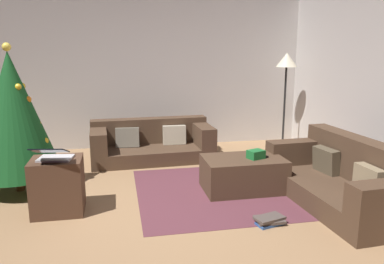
{
  "coord_description": "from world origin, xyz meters",
  "views": [
    {
      "loc": [
        -0.22,
        -3.65,
        1.71
      ],
      "look_at": [
        0.63,
        0.68,
        0.75
      ],
      "focal_mm": 35.84,
      "sensor_mm": 36.0,
      "label": 1
    }
  ],
  "objects_px": {
    "ottoman": "(243,174)",
    "corner_lamp": "(286,67)",
    "couch_right": "(344,179)",
    "laptop": "(53,155)",
    "book_stack": "(270,220)",
    "couch_left": "(152,143)",
    "christmas_tree": "(13,114)",
    "tv_remote": "(262,156)",
    "gift_box": "(256,154)",
    "side_table": "(58,186)"
  },
  "relations": [
    {
      "from": "couch_left",
      "to": "corner_lamp",
      "type": "xyz_separation_m",
      "value": [
        2.37,
        0.33,
        1.15
      ]
    },
    {
      "from": "couch_left",
      "to": "laptop",
      "type": "height_order",
      "value": "laptop"
    },
    {
      "from": "corner_lamp",
      "to": "laptop",
      "type": "bearing_deg",
      "value": -147.54
    },
    {
      "from": "corner_lamp",
      "to": "gift_box",
      "type": "bearing_deg",
      "value": -122.32
    },
    {
      "from": "couch_left",
      "to": "corner_lamp",
      "type": "distance_m",
      "value": 2.66
    },
    {
      "from": "couch_right",
      "to": "book_stack",
      "type": "relative_size",
      "value": 5.9
    },
    {
      "from": "ottoman",
      "to": "christmas_tree",
      "type": "xyz_separation_m",
      "value": [
        -2.7,
        0.52,
        0.75
      ]
    },
    {
      "from": "christmas_tree",
      "to": "book_stack",
      "type": "height_order",
      "value": "christmas_tree"
    },
    {
      "from": "laptop",
      "to": "corner_lamp",
      "type": "distance_m",
      "value": 4.27
    },
    {
      "from": "couch_right",
      "to": "laptop",
      "type": "height_order",
      "value": "laptop"
    },
    {
      "from": "couch_left",
      "to": "tv_remote",
      "type": "relative_size",
      "value": 11.83
    },
    {
      "from": "gift_box",
      "to": "tv_remote",
      "type": "relative_size",
      "value": 1.18
    },
    {
      "from": "tv_remote",
      "to": "corner_lamp",
      "type": "xyz_separation_m",
      "value": [
        1.16,
        1.93,
        0.98
      ]
    },
    {
      "from": "corner_lamp",
      "to": "book_stack",
      "type": "bearing_deg",
      "value": -116.39
    },
    {
      "from": "gift_box",
      "to": "christmas_tree",
      "type": "relative_size",
      "value": 0.11
    },
    {
      "from": "couch_right",
      "to": "corner_lamp",
      "type": "xyz_separation_m",
      "value": [
        0.42,
        2.54,
        1.12
      ]
    },
    {
      "from": "gift_box",
      "to": "corner_lamp",
      "type": "height_order",
      "value": "corner_lamp"
    },
    {
      "from": "corner_lamp",
      "to": "couch_left",
      "type": "bearing_deg",
      "value": -171.98
    },
    {
      "from": "laptop",
      "to": "gift_box",
      "type": "bearing_deg",
      "value": 6.63
    },
    {
      "from": "christmas_tree",
      "to": "side_table",
      "type": "relative_size",
      "value": 3.03
    },
    {
      "from": "laptop",
      "to": "book_stack",
      "type": "relative_size",
      "value": 1.4
    },
    {
      "from": "gift_box",
      "to": "book_stack",
      "type": "distance_m",
      "value": 1.02
    },
    {
      "from": "ottoman",
      "to": "side_table",
      "type": "relative_size",
      "value": 1.66
    },
    {
      "from": "couch_right",
      "to": "laptop",
      "type": "distance_m",
      "value": 3.16
    },
    {
      "from": "laptop",
      "to": "tv_remote",
      "type": "bearing_deg",
      "value": 7.72
    },
    {
      "from": "ottoman",
      "to": "tv_remote",
      "type": "height_order",
      "value": "tv_remote"
    },
    {
      "from": "couch_right",
      "to": "gift_box",
      "type": "relative_size",
      "value": 10.2
    },
    {
      "from": "corner_lamp",
      "to": "couch_right",
      "type": "bearing_deg",
      "value": -99.36
    },
    {
      "from": "tv_remote",
      "to": "book_stack",
      "type": "distance_m",
      "value": 1.08
    },
    {
      "from": "side_table",
      "to": "book_stack",
      "type": "distance_m",
      "value": 2.23
    },
    {
      "from": "side_table",
      "to": "couch_right",
      "type": "bearing_deg",
      "value": -6.46
    },
    {
      "from": "christmas_tree",
      "to": "gift_box",
      "type": "bearing_deg",
      "value": -11.27
    },
    {
      "from": "book_stack",
      "to": "corner_lamp",
      "type": "relative_size",
      "value": 0.2
    },
    {
      "from": "laptop",
      "to": "book_stack",
      "type": "xyz_separation_m",
      "value": [
        2.11,
        -0.64,
        -0.61
      ]
    },
    {
      "from": "christmas_tree",
      "to": "laptop",
      "type": "height_order",
      "value": "christmas_tree"
    },
    {
      "from": "christmas_tree",
      "to": "corner_lamp",
      "type": "relative_size",
      "value": 1.08
    },
    {
      "from": "side_table",
      "to": "ottoman",
      "type": "bearing_deg",
      "value": 6.75
    },
    {
      "from": "couch_left",
      "to": "christmas_tree",
      "type": "bearing_deg",
      "value": 29.82
    },
    {
      "from": "tv_remote",
      "to": "book_stack",
      "type": "height_order",
      "value": "tv_remote"
    },
    {
      "from": "ottoman",
      "to": "corner_lamp",
      "type": "bearing_deg",
      "value": 54.28
    },
    {
      "from": "gift_box",
      "to": "side_table",
      "type": "xyz_separation_m",
      "value": [
        -2.28,
        -0.2,
        -0.17
      ]
    },
    {
      "from": "tv_remote",
      "to": "laptop",
      "type": "distance_m",
      "value": 2.42
    },
    {
      "from": "tv_remote",
      "to": "christmas_tree",
      "type": "distance_m",
      "value": 3.03
    },
    {
      "from": "gift_box",
      "to": "laptop",
      "type": "bearing_deg",
      "value": -173.37
    },
    {
      "from": "ottoman",
      "to": "book_stack",
      "type": "relative_size",
      "value": 2.98
    },
    {
      "from": "couch_left",
      "to": "gift_box",
      "type": "height_order",
      "value": "couch_left"
    },
    {
      "from": "christmas_tree",
      "to": "book_stack",
      "type": "distance_m",
      "value": 3.18
    },
    {
      "from": "christmas_tree",
      "to": "couch_right",
      "type": "bearing_deg",
      "value": -16.96
    },
    {
      "from": "couch_left",
      "to": "gift_box",
      "type": "bearing_deg",
      "value": 121.53
    },
    {
      "from": "couch_left",
      "to": "christmas_tree",
      "type": "relative_size",
      "value": 1.06
    }
  ]
}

